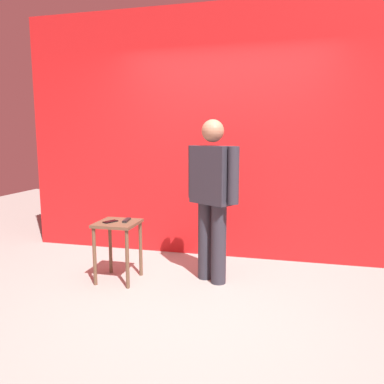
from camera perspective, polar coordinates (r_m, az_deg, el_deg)
The scene contains 6 objects.
ground_plane at distance 3.34m, azimuth 0.68°, elevation -17.24°, with size 12.00×12.00×0.00m, color #9E9991.
back_wall_red at distance 4.45m, azimuth 5.05°, elevation 8.83°, with size 5.04×0.12×2.95m, color red.
standing_person at distance 3.65m, azimuth 3.15°, elevation -0.09°, with size 0.59×0.43×1.62m.
side_table at distance 3.82m, azimuth -11.35°, elevation -6.42°, with size 0.40×0.40×0.61m.
cell_phone at distance 3.79m, azimuth -12.44°, elevation -4.46°, with size 0.07×0.14×0.01m, color black.
tv_remote at distance 3.80m, azimuth -10.03°, elevation -4.28°, with size 0.04×0.17×0.02m, color black.
Camera 1 is at (0.68, -2.93, 1.45)m, focal length 34.66 mm.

